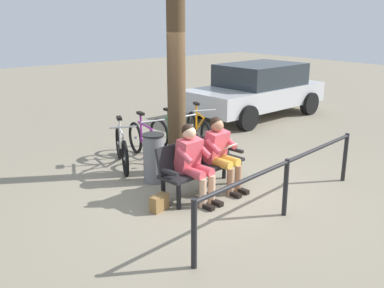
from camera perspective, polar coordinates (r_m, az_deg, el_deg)
The scene contains 13 objects.
ground_plane at distance 7.08m, azimuth 3.21°, elevation -6.40°, with size 40.00×40.00×0.00m, color gray.
bench at distance 6.95m, azimuth 1.05°, elevation -2.35°, with size 1.65×0.69×0.87m.
person_reading at distance 7.03m, azimuth 3.81°, elevation -0.82°, with size 0.53×0.80×1.20m.
person_companion at distance 6.58m, azimuth 0.16°, elevation -2.02°, with size 0.53×0.80×1.20m.
handbag at distance 6.43m, azimuth -4.35°, elevation -7.75°, with size 0.30×0.14×0.24m, color olive.
tree_trunk at distance 7.56m, azimuth -2.09°, elevation 9.20°, with size 0.32×0.32×3.58m, color #4C3823.
litter_bin at distance 7.41m, azimuth -5.07°, elevation -1.85°, with size 0.38×0.38×0.85m.
bicycle_blue at distance 9.45m, azimuth 0.89°, elevation 1.87°, with size 0.71×1.59×0.94m.
bicycle_green at distance 8.88m, azimuth -2.41°, elevation 0.88°, with size 0.48×1.68×0.94m.
bicycle_silver at distance 8.57m, azimuth -6.22°, elevation 0.21°, with size 0.48×1.67×0.94m.
bicycle_black at distance 8.22m, azimuth -9.27°, elevation -0.62°, with size 0.73×1.58×0.94m.
railing_fence at distance 6.22m, azimuth 12.36°, elevation -4.04°, with size 3.80×0.60×0.85m.
parked_car at distance 12.40m, azimuth 8.59°, elevation 7.20°, with size 4.32×2.26×1.47m.
Camera 1 is at (4.32, 4.89, 2.77)m, focal length 40.39 mm.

